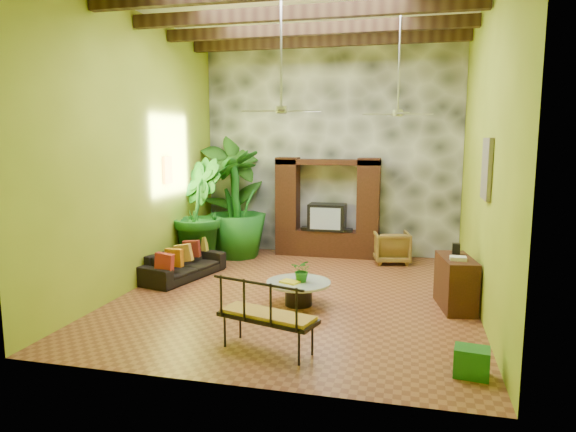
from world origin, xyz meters
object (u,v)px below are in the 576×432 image
(ceiling_fan_front, at_px, (281,97))
(ceiling_fan_back, at_px, (398,102))
(side_console, at_px, (456,283))
(entertainment_center, at_px, (327,215))
(coffee_table, at_px, (299,290))
(tall_plant_b, at_px, (197,211))
(iron_bench, at_px, (266,312))
(wicker_armchair, at_px, (391,247))
(tall_plant_c, at_px, (236,204))
(sofa, at_px, (184,264))
(tall_plant_a, at_px, (234,193))
(green_bin, at_px, (472,362))

(ceiling_fan_front, bearing_deg, ceiling_fan_back, 41.63)
(ceiling_fan_front, height_order, side_console, ceiling_fan_front)
(entertainment_center, bearing_deg, ceiling_fan_back, -50.43)
(coffee_table, bearing_deg, side_console, 10.13)
(ceiling_fan_back, bearing_deg, coffee_table, -129.37)
(entertainment_center, height_order, tall_plant_b, tall_plant_b)
(iron_bench, bearing_deg, side_console, 60.79)
(wicker_armchair, bearing_deg, ceiling_fan_front, 50.32)
(wicker_armchair, height_order, side_console, side_console)
(tall_plant_c, bearing_deg, ceiling_fan_back, -20.30)
(sofa, xyz_separation_m, tall_plant_c, (0.41, 2.02, 0.97))
(tall_plant_a, bearing_deg, entertainment_center, 1.68)
(coffee_table, distance_m, iron_bench, 2.01)
(green_bin, bearing_deg, side_console, 90.00)
(tall_plant_a, height_order, tall_plant_c, tall_plant_a)
(tall_plant_a, distance_m, tall_plant_b, 1.43)
(iron_bench, relative_size, green_bin, 3.53)
(ceiling_fan_back, height_order, sofa, ceiling_fan_back)
(tall_plant_a, relative_size, green_bin, 7.25)
(tall_plant_b, distance_m, green_bin, 6.92)
(tall_plant_c, bearing_deg, wicker_armchair, 3.67)
(side_console, distance_m, green_bin, 2.51)
(coffee_table, height_order, green_bin, coffee_table)
(ceiling_fan_front, relative_size, green_bin, 4.72)
(entertainment_center, relative_size, tall_plant_a, 0.84)
(tall_plant_a, height_order, side_console, tall_plant_a)
(ceiling_fan_back, relative_size, tall_plant_a, 0.65)
(iron_bench, bearing_deg, ceiling_fan_front, 115.62)
(side_console, bearing_deg, tall_plant_a, 137.35)
(tall_plant_c, xyz_separation_m, side_console, (4.68, -2.68, -0.82))
(entertainment_center, relative_size, side_console, 2.27)
(tall_plant_a, bearing_deg, ceiling_fan_back, -25.76)
(sofa, bearing_deg, side_console, -83.14)
(ceiling_fan_front, height_order, ceiling_fan_back, same)
(wicker_armchair, relative_size, iron_bench, 0.56)
(wicker_armchair, height_order, tall_plant_c, tall_plant_c)
(ceiling_fan_front, height_order, tall_plant_b, ceiling_fan_front)
(ceiling_fan_back, bearing_deg, iron_bench, -111.00)
(iron_bench, bearing_deg, sofa, 146.35)
(tall_plant_a, height_order, tall_plant_b, tall_plant_a)
(ceiling_fan_front, height_order, sofa, ceiling_fan_front)
(tall_plant_b, distance_m, tall_plant_c, 1.04)
(tall_plant_a, relative_size, tall_plant_c, 1.15)
(tall_plant_a, xyz_separation_m, coffee_table, (2.41, -3.65, -1.17))
(tall_plant_b, bearing_deg, entertainment_center, 28.24)
(entertainment_center, distance_m, side_console, 4.24)
(entertainment_center, height_order, ceiling_fan_front, ceiling_fan_front)
(side_console, height_order, green_bin, side_console)
(wicker_armchair, xyz_separation_m, green_bin, (1.14, -5.40, -0.18))
(iron_bench, height_order, side_console, iron_bench)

